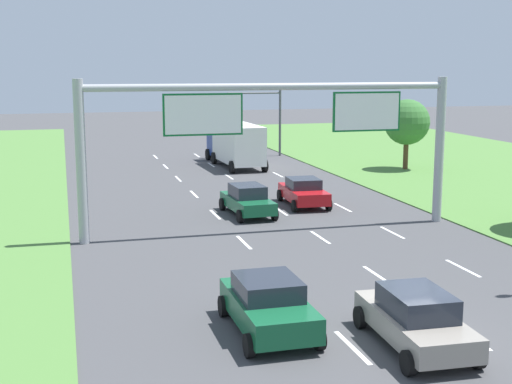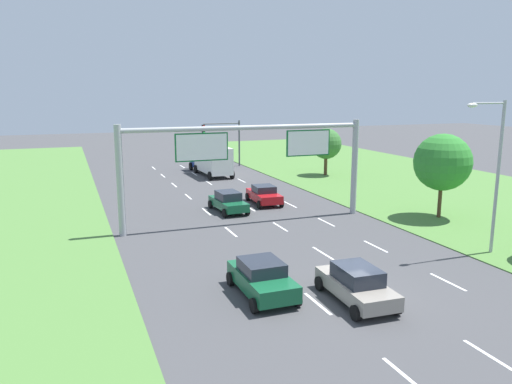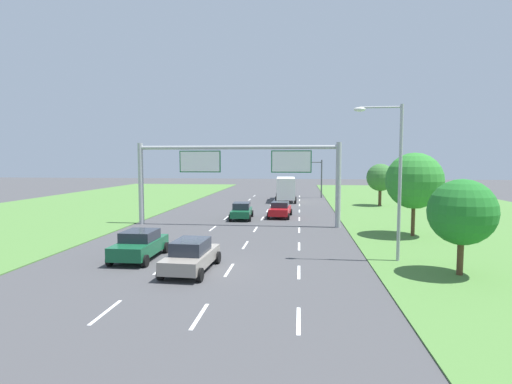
{
  "view_description": "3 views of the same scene",
  "coord_description": "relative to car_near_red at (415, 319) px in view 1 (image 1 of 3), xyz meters",
  "views": [
    {
      "loc": [
        -9.06,
        -16.96,
        7.57
      ],
      "look_at": [
        -1.02,
        12.7,
        2.06
      ],
      "focal_mm": 50.0,
      "sensor_mm": 36.0,
      "label": 1
    },
    {
      "loc": [
        -11.35,
        -17.79,
        8.88
      ],
      "look_at": [
        1.09,
        14.87,
        1.91
      ],
      "focal_mm": 35.0,
      "sensor_mm": 36.0,
      "label": 2
    },
    {
      "loc": [
        5.25,
        -19.48,
        5.52
      ],
      "look_at": [
        1.58,
        13.98,
        2.85
      ],
      "focal_mm": 28.0,
      "sensor_mm": 36.0,
      "label": 3
    }
  ],
  "objects": [
    {
      "name": "car_lead_silver",
      "position": [
        -3.54,
        2.11,
        0.01
      ],
      "size": [
        2.18,
        4.31,
        1.6
      ],
      "rotation": [
        0.0,
        0.0,
        -0.0
      ],
      "color": "#145633",
      "rests_on": "ground_plane"
    },
    {
      "name": "car_mid_lane",
      "position": [
        -0.07,
        17.87,
        -0.02
      ],
      "size": [
        2.2,
        4.39,
        1.56
      ],
      "rotation": [
        0.0,
        0.0,
        0.05
      ],
      "color": "#145633",
      "rests_on": "ground_plane"
    },
    {
      "name": "sign_gantry",
      "position": [
        0.25,
        14.04,
        4.1
      ],
      "size": [
        17.24,
        0.44,
        7.0
      ],
      "color": "#9EA0A5",
      "rests_on": "ground_plane"
    },
    {
      "name": "lane_dashes_slip",
      "position": [
        5.35,
        12.39,
        -0.8
      ],
      "size": [
        0.14,
        62.4,
        0.01
      ],
      "color": "white",
      "rests_on": "ground_plane"
    },
    {
      "name": "car_far_ahead",
      "position": [
        3.48,
        19.47,
        -0.04
      ],
      "size": [
        2.29,
        4.36,
        1.5
      ],
      "rotation": [
        0.0,
        0.0,
        -0.06
      ],
      "color": "red",
      "rests_on": "ground_plane"
    },
    {
      "name": "lane_dashes_inner_right",
      "position": [
        1.85,
        12.39,
        -0.8
      ],
      "size": [
        0.14,
        62.4,
        0.01
      ],
      "color": "white",
      "rests_on": "ground_plane"
    },
    {
      "name": "ground_plane",
      "position": [
        0.1,
        0.39,
        -0.8
      ],
      "size": [
        200.0,
        200.0,
        0.0
      ],
      "primitive_type": "plane",
      "color": "#424244"
    },
    {
      "name": "box_truck",
      "position": [
        3.47,
        35.28,
        0.94
      ],
      "size": [
        2.95,
        8.72,
        3.22
      ],
      "rotation": [
        0.0,
        0.0,
        0.04
      ],
      "color": "navy",
      "rests_on": "ground_plane"
    },
    {
      "name": "traffic_light_mast",
      "position": [
        6.63,
        40.39,
        3.06
      ],
      "size": [
        4.76,
        0.49,
        5.6
      ],
      "color": "#47494F",
      "rests_on": "ground_plane"
    },
    {
      "name": "lane_dashes_inner_left",
      "position": [
        -1.65,
        12.39,
        -0.8
      ],
      "size": [
        0.14,
        62.4,
        0.01
      ],
      "color": "white",
      "rests_on": "ground_plane"
    },
    {
      "name": "roadside_tree_far",
      "position": [
        15.01,
        30.21,
        2.66
      ],
      "size": [
        3.29,
        3.29,
        5.12
      ],
      "color": "#513823",
      "rests_on": "ground_plane"
    },
    {
      "name": "car_near_red",
      "position": [
        0.0,
        0.0,
        0.0
      ],
      "size": [
        2.26,
        4.48,
        1.6
      ],
      "rotation": [
        0.0,
        0.0,
        -0.04
      ],
      "color": "gray",
      "rests_on": "ground_plane"
    }
  ]
}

